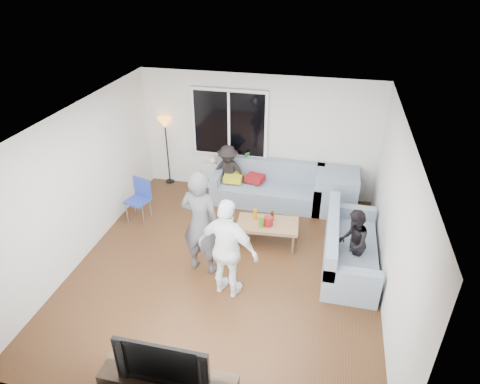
% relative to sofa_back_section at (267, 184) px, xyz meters
% --- Properties ---
extents(floor, '(5.00, 5.50, 0.04)m').
position_rel_sofa_back_section_xyz_m(floor, '(-0.30, -2.27, -0.45)').
color(floor, '#56351C').
rests_on(floor, ground).
extents(ceiling, '(5.00, 5.50, 0.04)m').
position_rel_sofa_back_section_xyz_m(ceiling, '(-0.30, -2.27, 2.20)').
color(ceiling, white).
rests_on(ceiling, ground).
extents(wall_back, '(5.00, 0.04, 2.60)m').
position_rel_sofa_back_section_xyz_m(wall_back, '(-0.30, 0.50, 0.88)').
color(wall_back, silver).
rests_on(wall_back, ground).
extents(wall_front, '(5.00, 0.04, 2.60)m').
position_rel_sofa_back_section_xyz_m(wall_front, '(-0.30, -5.04, 0.88)').
color(wall_front, silver).
rests_on(wall_front, ground).
extents(wall_left, '(0.04, 5.50, 2.60)m').
position_rel_sofa_back_section_xyz_m(wall_left, '(-2.82, -2.27, 0.88)').
color(wall_left, silver).
rests_on(wall_left, ground).
extents(wall_right, '(0.04, 5.50, 2.60)m').
position_rel_sofa_back_section_xyz_m(wall_right, '(2.22, -2.27, 0.88)').
color(wall_right, silver).
rests_on(wall_right, ground).
extents(window_frame, '(1.62, 0.06, 1.47)m').
position_rel_sofa_back_section_xyz_m(window_frame, '(-0.90, 0.42, 1.12)').
color(window_frame, white).
rests_on(window_frame, wall_back).
extents(window_glass, '(1.50, 0.02, 1.35)m').
position_rel_sofa_back_section_xyz_m(window_glass, '(-0.90, 0.38, 1.12)').
color(window_glass, black).
rests_on(window_glass, window_frame).
extents(window_mullion, '(0.05, 0.03, 1.35)m').
position_rel_sofa_back_section_xyz_m(window_mullion, '(-0.90, 0.37, 1.12)').
color(window_mullion, white).
rests_on(window_mullion, window_frame).
extents(radiator, '(1.30, 0.12, 0.62)m').
position_rel_sofa_back_section_xyz_m(radiator, '(-0.90, 0.38, -0.11)').
color(radiator, silver).
rests_on(radiator, floor).
extents(potted_plant, '(0.24, 0.21, 0.37)m').
position_rel_sofa_back_section_xyz_m(potted_plant, '(-0.54, 0.35, 0.38)').
color(potted_plant, '#276227').
rests_on(potted_plant, radiator).
extents(vase, '(0.20, 0.20, 0.18)m').
position_rel_sofa_back_section_xyz_m(vase, '(-1.27, 0.35, 0.29)').
color(vase, white).
rests_on(vase, radiator).
extents(sofa_back_section, '(2.30, 0.85, 0.85)m').
position_rel_sofa_back_section_xyz_m(sofa_back_section, '(0.00, 0.00, 0.00)').
color(sofa_back_section, gray).
rests_on(sofa_back_section, floor).
extents(sofa_right_section, '(2.00, 0.85, 0.85)m').
position_rel_sofa_back_section_xyz_m(sofa_right_section, '(1.72, -1.74, 0.00)').
color(sofa_right_section, gray).
rests_on(sofa_right_section, floor).
extents(sofa_corner, '(0.85, 0.85, 0.85)m').
position_rel_sofa_back_section_xyz_m(sofa_corner, '(1.42, 0.00, 0.00)').
color(sofa_corner, gray).
rests_on(sofa_corner, floor).
extents(cushion_yellow, '(0.39, 0.33, 0.14)m').
position_rel_sofa_back_section_xyz_m(cushion_yellow, '(-0.72, -0.02, 0.09)').
color(cushion_yellow, yellow).
rests_on(cushion_yellow, sofa_back_section).
extents(cushion_red, '(0.43, 0.39, 0.13)m').
position_rel_sofa_back_section_xyz_m(cushion_red, '(-0.27, 0.06, 0.09)').
color(cushion_red, maroon).
rests_on(cushion_red, sofa_back_section).
extents(coffee_table, '(1.14, 0.68, 0.40)m').
position_rel_sofa_back_section_xyz_m(coffee_table, '(0.25, -1.39, -0.22)').
color(coffee_table, '#947047').
rests_on(coffee_table, floor).
extents(pitcher, '(0.17, 0.17, 0.17)m').
position_rel_sofa_back_section_xyz_m(pitcher, '(0.27, -1.45, 0.06)').
color(pitcher, maroon).
rests_on(pitcher, coffee_table).
extents(side_chair, '(0.49, 0.49, 0.86)m').
position_rel_sofa_back_section_xyz_m(side_chair, '(-2.35, -1.25, 0.01)').
color(side_chair, '#233799').
rests_on(side_chair, floor).
extents(floor_lamp, '(0.32, 0.32, 1.56)m').
position_rel_sofa_back_section_xyz_m(floor_lamp, '(-2.35, 0.40, 0.36)').
color(floor_lamp, orange).
rests_on(floor_lamp, floor).
extents(player_left, '(0.73, 0.54, 1.83)m').
position_rel_sofa_back_section_xyz_m(player_left, '(-0.68, -2.39, 0.49)').
color(player_left, '#444448').
rests_on(player_left, floor).
extents(player_right, '(1.04, 0.63, 1.66)m').
position_rel_sofa_back_section_xyz_m(player_right, '(-0.12, -2.84, 0.41)').
color(player_right, white).
rests_on(player_right, floor).
extents(spectator_right, '(0.49, 0.61, 1.18)m').
position_rel_sofa_back_section_xyz_m(spectator_right, '(1.72, -1.92, 0.16)').
color(spectator_right, black).
rests_on(spectator_right, floor).
extents(spectator_back, '(0.79, 0.47, 1.21)m').
position_rel_sofa_back_section_xyz_m(spectator_back, '(-0.85, 0.03, 0.18)').
color(spectator_back, black).
rests_on(spectator_back, floor).
extents(television, '(1.08, 0.14, 0.62)m').
position_rel_sofa_back_section_xyz_m(television, '(-0.35, -4.77, 0.33)').
color(television, black).
rests_on(television, tv_console).
extents(bottle_b, '(0.08, 0.08, 0.22)m').
position_rel_sofa_back_section_xyz_m(bottle_b, '(0.15, -1.54, 0.08)').
color(bottle_b, '#43921A').
rests_on(bottle_b, coffee_table).
extents(bottle_a, '(0.07, 0.07, 0.20)m').
position_rel_sofa_back_section_xyz_m(bottle_a, '(-0.00, -1.30, 0.08)').
color(bottle_a, '#C4770B').
rests_on(bottle_a, coffee_table).
extents(bottle_c, '(0.07, 0.07, 0.18)m').
position_rel_sofa_back_section_xyz_m(bottle_c, '(0.31, -1.27, 0.07)').
color(bottle_c, black).
rests_on(bottle_c, coffee_table).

